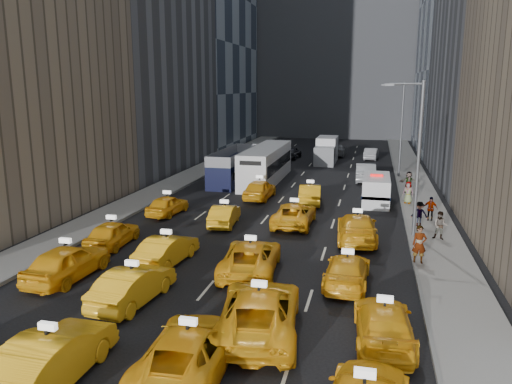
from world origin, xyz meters
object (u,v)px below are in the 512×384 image
double_decker (234,166)px  city_bus (266,164)px  box_truck (326,151)px  pedestrian_0 (419,244)px  taxi_2 (189,350)px  nypd_van (376,190)px  taxi_1 (51,358)px

double_decker → city_bus: 3.00m
box_truck → pedestrian_0: 33.25m
taxi_2 → pedestrian_0: bearing=-126.0°
city_bus → pedestrian_0: 23.23m
taxi_2 → nypd_van: bearing=-105.0°
taxi_1 → taxi_2: bearing=-158.4°
taxi_2 → city_bus: (-4.32, 31.37, 0.82)m
nypd_van → city_bus: city_bus is taller
double_decker → pedestrian_0: 24.33m
taxi_1 → pedestrian_0: bearing=-131.2°
double_decker → box_truck: box_truck is taller
taxi_2 → city_bus: city_bus is taller
nypd_van → city_bus: 11.92m
nypd_van → pedestrian_0: size_ratio=2.74×
nypd_van → pedestrian_0: (2.07, -13.28, 0.10)m
taxi_1 → nypd_van: (9.35, 26.22, 0.17)m
box_truck → pedestrian_0: size_ratio=3.45×
city_bus → box_truck: city_bus is taller
taxi_1 → nypd_van: size_ratio=0.96×
double_decker → city_bus: size_ratio=0.80×
nypd_van → pedestrian_0: bearing=-79.2°
taxi_2 → double_decker: double_decker is taller
taxi_2 → box_truck: (0.01, 43.81, 0.67)m
box_truck → taxi_2: bearing=-85.0°
taxi_2 → nypd_van: 25.35m
nypd_van → double_decker: (-12.81, 5.97, 0.43)m
double_decker → pedestrian_0: (14.88, -19.25, -0.33)m
taxi_2 → double_decker: bearing=-79.0°
taxi_2 → nypd_van: size_ratio=1.04×
taxi_1 → pedestrian_0: pedestrian_0 is taller
taxi_1 → box_truck: 45.45m
double_decker → nypd_van: bearing=-26.2°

